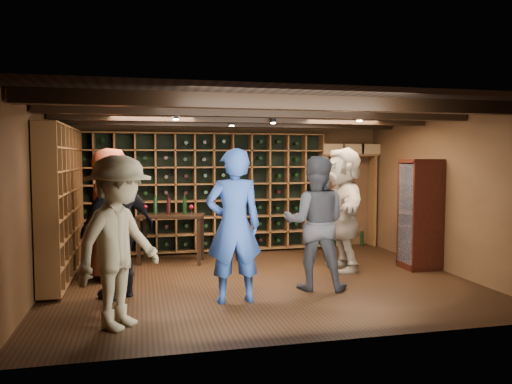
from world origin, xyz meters
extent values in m
plane|color=black|center=(0.00, 0.00, 0.00)|extent=(6.00, 6.00, 0.00)
plane|color=#4D311A|center=(0.00, 2.50, 1.25)|extent=(6.00, 0.00, 6.00)
plane|color=#4D311A|center=(0.00, -2.50, 1.25)|extent=(6.00, 0.00, 6.00)
plane|color=#4D311A|center=(-3.00, 0.00, 1.25)|extent=(0.00, 5.00, 5.00)
plane|color=#4D311A|center=(3.00, 0.00, 1.25)|extent=(0.00, 5.00, 5.00)
plane|color=black|center=(0.00, 0.00, 2.50)|extent=(6.00, 6.00, 0.00)
cube|color=black|center=(0.00, -1.60, 2.42)|extent=(5.90, 0.18, 0.16)
cube|color=black|center=(0.00, -0.50, 2.42)|extent=(5.90, 0.18, 0.16)
cube|color=black|center=(0.00, 0.60, 2.42)|extent=(5.90, 0.18, 0.16)
cube|color=black|center=(0.00, 1.70, 2.42)|extent=(5.90, 0.18, 0.16)
cylinder|color=black|center=(-1.20, 0.00, 2.39)|extent=(0.10, 0.10, 0.10)
cylinder|color=black|center=(0.30, 0.40, 2.39)|extent=(0.10, 0.10, 0.10)
cylinder|color=black|center=(1.40, -0.30, 2.39)|extent=(0.10, 0.10, 0.10)
cylinder|color=black|center=(-0.20, 1.20, 2.39)|extent=(0.10, 0.10, 0.10)
cube|color=brown|center=(-0.52, 2.33, 1.15)|extent=(4.65, 0.30, 2.20)
cube|color=black|center=(-0.52, 2.33, 1.15)|extent=(4.56, 0.02, 2.16)
cube|color=brown|center=(-2.83, 0.82, 1.15)|extent=(0.30, 2.65, 2.20)
cube|color=black|center=(-2.83, 0.82, 1.15)|extent=(0.29, 0.02, 2.16)
cube|color=brown|center=(2.40, 2.32, 1.85)|extent=(1.15, 0.32, 0.04)
cube|color=brown|center=(2.92, 2.32, 0.93)|extent=(0.05, 0.28, 1.85)
cube|color=brown|center=(1.88, 2.32, 0.93)|extent=(0.05, 0.28, 1.85)
cube|color=#9A7A4D|center=(2.00, 2.32, 1.97)|extent=(0.40, 0.30, 0.20)
cube|color=#9A7A4D|center=(2.45, 2.32, 1.97)|extent=(0.40, 0.30, 0.20)
cube|color=#9A7A4D|center=(2.80, 2.32, 1.97)|extent=(0.40, 0.30, 0.20)
cube|color=black|center=(2.72, 0.20, 0.05)|extent=(0.55, 0.50, 0.10)
cube|color=black|center=(2.72, 0.20, 0.90)|extent=(0.55, 0.50, 1.70)
cube|color=white|center=(2.46, 0.20, 0.90)|extent=(0.01, 0.46, 1.60)
cube|color=black|center=(2.72, 0.20, 0.90)|extent=(0.50, 0.44, 0.02)
sphere|color=#59260C|center=(2.70, 0.20, 1.00)|extent=(0.18, 0.18, 0.18)
imported|color=navy|center=(-0.57, -0.98, 0.96)|extent=(0.70, 0.47, 1.92)
imported|color=black|center=(0.63, -0.60, 0.91)|extent=(1.07, 0.95, 1.82)
imported|color=maroon|center=(-2.14, 0.65, 0.97)|extent=(0.66, 0.98, 1.94)
imported|color=black|center=(-1.98, -0.45, 0.90)|extent=(1.11, 0.98, 1.80)
imported|color=#847B5B|center=(-1.92, -1.63, 0.92)|extent=(1.27, 1.35, 1.83)
imported|color=tan|center=(1.47, 0.43, 0.98)|extent=(0.73, 1.87, 1.97)
cube|color=black|center=(-1.19, 1.57, 0.81)|extent=(1.20, 0.80, 0.05)
cube|color=black|center=(-1.74, 1.47, 0.39)|extent=(0.07, 0.07, 0.79)
cube|color=black|center=(-0.76, 1.23, 0.39)|extent=(0.07, 0.07, 0.79)
cube|color=black|center=(-1.63, 1.91, 0.39)|extent=(0.07, 0.07, 0.79)
cube|color=black|center=(-0.65, 1.67, 0.39)|extent=(0.07, 0.07, 0.79)
cylinder|color=black|center=(-1.45, 1.68, 0.97)|extent=(0.07, 0.07, 0.28)
cylinder|color=black|center=(-1.23, 1.62, 0.97)|extent=(0.07, 0.07, 0.28)
cylinder|color=black|center=(-0.96, 1.56, 0.97)|extent=(0.07, 0.07, 0.28)
camera|label=1|loc=(-1.69, -7.01, 1.81)|focal=35.00mm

